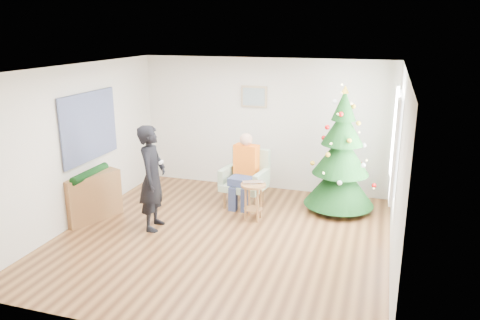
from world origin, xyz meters
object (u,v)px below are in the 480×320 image
(stool, at_px, (253,201))
(standing_man, at_px, (152,178))
(christmas_tree, at_px, (341,156))
(console, at_px, (92,197))
(armchair, at_px, (246,185))

(stool, bearing_deg, standing_man, -150.82)
(christmas_tree, bearing_deg, stool, -147.00)
(standing_man, distance_m, console, 1.24)
(armchair, distance_m, console, 2.69)
(christmas_tree, xyz_separation_m, armchair, (-1.67, -0.22, -0.63))
(christmas_tree, xyz_separation_m, stool, (-1.34, -0.87, -0.68))
(christmas_tree, height_order, standing_man, christmas_tree)
(christmas_tree, xyz_separation_m, console, (-3.93, -1.68, -0.60))
(console, bearing_deg, stool, 39.29)
(christmas_tree, relative_size, stool, 3.51)
(armchair, bearing_deg, christmas_tree, 15.64)
(armchair, bearing_deg, standing_man, -119.39)
(standing_man, bearing_deg, christmas_tree, -67.83)
(armchair, xyz_separation_m, console, (-2.26, -1.46, 0.02))
(christmas_tree, height_order, stool, christmas_tree)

